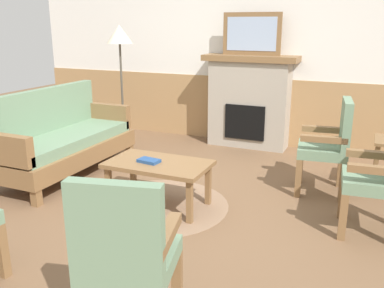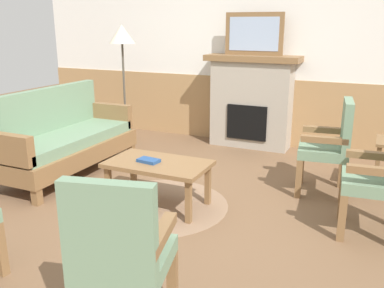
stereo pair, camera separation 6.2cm
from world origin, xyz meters
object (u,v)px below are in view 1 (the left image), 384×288
object	(u,v)px
fireplace	(249,101)
framed_picture	(252,34)
book_on_table	(149,161)
floor_lamp_by_couch	(120,42)
couch	(63,141)
coffee_table	(158,168)
armchair_near_fireplace	(384,172)
armchair_by_window_left	(330,142)
armchair_front_left	(126,252)

from	to	relation	value
fireplace	framed_picture	world-z (taller)	framed_picture
book_on_table	floor_lamp_by_couch	size ratio (longest dim) A/B	0.12
couch	coffee_table	xyz separation A→B (m)	(1.43, -0.36, -0.01)
fireplace	armchair_near_fireplace	distance (m)	2.72
coffee_table	armchair_by_window_left	size ratio (longest dim) A/B	0.98
couch	armchair_front_left	distance (m)	2.91
coffee_table	fireplace	bearing A→B (deg)	85.20
fireplace	couch	distance (m)	2.57
coffee_table	armchair_front_left	xyz separation A→B (m)	(0.68, -1.63, 0.15)
fireplace	framed_picture	bearing A→B (deg)	90.00
couch	framed_picture	bearing A→B (deg)	50.57
framed_picture	armchair_near_fireplace	distance (m)	2.90
couch	armchair_by_window_left	size ratio (longest dim) A/B	1.84
framed_picture	armchair_by_window_left	bearing A→B (deg)	-47.31
armchair_by_window_left	armchair_front_left	world-z (taller)	same
couch	floor_lamp_by_couch	bearing A→B (deg)	92.81
armchair_front_left	armchair_by_window_left	bearing A→B (deg)	73.90
floor_lamp_by_couch	fireplace	bearing A→B (deg)	19.91
framed_picture	armchair_by_window_left	world-z (taller)	framed_picture
framed_picture	coffee_table	world-z (taller)	framed_picture
armchair_by_window_left	armchair_front_left	xyz separation A→B (m)	(-0.76, -2.62, 0.00)
fireplace	floor_lamp_by_couch	bearing A→B (deg)	-160.09
coffee_table	armchair_front_left	world-z (taller)	armchair_front_left
armchair_front_left	floor_lamp_by_couch	world-z (taller)	floor_lamp_by_couch
armchair_front_left	floor_lamp_by_couch	xyz separation A→B (m)	(-2.18, 3.36, 0.91)
armchair_by_window_left	fireplace	bearing A→B (deg)	132.70
couch	fireplace	bearing A→B (deg)	50.56
coffee_table	book_on_table	xyz separation A→B (m)	(-0.08, -0.04, 0.07)
couch	armchair_front_left	xyz separation A→B (m)	(2.11, -1.99, 0.14)
fireplace	book_on_table	bearing A→B (deg)	-96.63
book_on_table	armchair_near_fireplace	distance (m)	2.03
armchair_by_window_left	floor_lamp_by_couch	distance (m)	3.16
framed_picture	fireplace	bearing A→B (deg)	-90.00
framed_picture	book_on_table	distance (m)	2.64
armchair_front_left	floor_lamp_by_couch	bearing A→B (deg)	122.99
armchair_by_window_left	floor_lamp_by_couch	size ratio (longest dim) A/B	0.58
armchair_by_window_left	floor_lamp_by_couch	world-z (taller)	floor_lamp_by_couch
floor_lamp_by_couch	couch	bearing A→B (deg)	-87.19
coffee_table	armchair_front_left	distance (m)	1.77
coffee_table	armchair_by_window_left	world-z (taller)	armchair_by_window_left
framed_picture	armchair_front_left	size ratio (longest dim) A/B	0.82
armchair_near_fireplace	armchair_front_left	bearing A→B (deg)	-123.65
book_on_table	armchair_by_window_left	world-z (taller)	armchair_by_window_left
couch	armchair_near_fireplace	size ratio (longest dim) A/B	1.84
fireplace	armchair_by_window_left	bearing A→B (deg)	-47.30
armchair_near_fireplace	armchair_by_window_left	world-z (taller)	same
coffee_table	book_on_table	bearing A→B (deg)	-154.85
couch	floor_lamp_by_couch	world-z (taller)	floor_lamp_by_couch
framed_picture	armchair_front_left	xyz separation A→B (m)	(0.49, -3.97, -1.02)
armchair_near_fireplace	armchair_by_window_left	distance (m)	0.89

